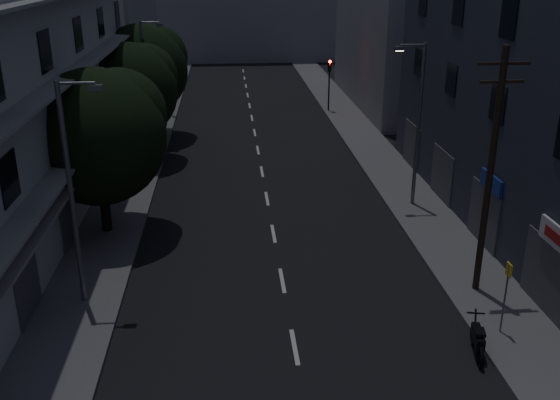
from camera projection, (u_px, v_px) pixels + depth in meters
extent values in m
plane|color=black|center=(261.00, 169.00, 37.42)|extent=(160.00, 160.00, 0.00)
cube|color=#565659|center=(135.00, 171.00, 36.79)|extent=(3.00, 90.00, 0.15)
cube|color=#565659|center=(384.00, 164.00, 38.00)|extent=(3.00, 90.00, 0.15)
cube|color=beige|center=(295.00, 347.00, 20.23)|extent=(0.15, 2.00, 0.01)
cube|color=beige|center=(282.00, 280.00, 24.41)|extent=(0.15, 2.00, 0.01)
cube|color=beige|center=(273.00, 233.00, 28.59)|extent=(0.15, 2.00, 0.01)
cube|color=beige|center=(267.00, 199.00, 32.77)|extent=(0.15, 2.00, 0.01)
cube|color=beige|center=(262.00, 172.00, 36.96)|extent=(0.15, 2.00, 0.01)
cube|color=beige|center=(258.00, 150.00, 41.14)|extent=(0.15, 2.00, 0.01)
cube|color=beige|center=(255.00, 132.00, 45.32)|extent=(0.15, 2.00, 0.01)
cube|color=beige|center=(252.00, 118.00, 49.50)|extent=(0.15, 2.00, 0.01)
cube|color=beige|center=(250.00, 106.00, 53.69)|extent=(0.15, 2.00, 0.01)
cube|color=beige|center=(248.00, 95.00, 57.87)|extent=(0.15, 2.00, 0.01)
cube|color=beige|center=(246.00, 86.00, 62.05)|extent=(0.15, 2.00, 0.01)
cube|color=beige|center=(244.00, 78.00, 66.23)|extent=(0.15, 2.00, 0.01)
cube|color=beige|center=(243.00, 71.00, 70.42)|extent=(0.15, 2.00, 0.01)
cube|color=black|center=(24.00, 267.00, 21.11)|extent=(0.06, 1.60, 1.60)
cube|color=black|center=(65.00, 203.00, 26.69)|extent=(0.06, 1.60, 1.60)
cube|color=black|center=(93.00, 161.00, 32.26)|extent=(0.06, 1.60, 1.60)
cube|color=black|center=(112.00, 131.00, 37.84)|extent=(0.06, 1.60, 1.60)
cube|color=black|center=(126.00, 109.00, 43.42)|extent=(0.06, 1.60, 1.60)
cube|color=black|center=(9.00, 178.00, 19.96)|extent=(0.06, 1.60, 1.60)
cube|color=black|center=(56.00, 131.00, 25.53)|extent=(0.06, 1.60, 1.60)
cube|color=black|center=(86.00, 100.00, 31.11)|extent=(0.06, 1.60, 1.60)
cube|color=black|center=(106.00, 79.00, 36.69)|extent=(0.06, 1.60, 1.60)
cube|color=black|center=(122.00, 63.00, 42.26)|extent=(0.06, 1.60, 1.60)
cube|color=black|center=(45.00, 51.00, 24.38)|extent=(0.06, 1.60, 1.60)
cube|color=black|center=(78.00, 34.00, 29.96)|extent=(0.06, 1.60, 1.60)
cube|color=black|center=(101.00, 22.00, 35.54)|extent=(0.06, 1.60, 1.60)
cube|color=black|center=(117.00, 14.00, 41.11)|extent=(0.06, 1.60, 1.60)
cube|color=gray|center=(86.00, 139.00, 28.79)|extent=(1.00, 32.40, 0.12)
cube|color=gray|center=(78.00, 69.00, 27.64)|extent=(1.00, 32.40, 0.12)
cube|color=gray|center=(86.00, 158.00, 29.11)|extent=(0.80, 32.40, 0.12)
cube|color=#424247|center=(27.00, 283.00, 21.33)|extent=(0.06, 2.40, 2.40)
cube|color=#424247|center=(67.00, 216.00, 26.90)|extent=(0.06, 2.40, 2.40)
cube|color=#424247|center=(94.00, 172.00, 32.48)|extent=(0.06, 2.40, 2.40)
cube|color=#424247|center=(113.00, 141.00, 38.06)|extent=(0.06, 2.40, 2.40)
cube|color=#424247|center=(127.00, 118.00, 43.63)|extent=(0.06, 2.40, 2.40)
cube|color=#2A2D38|center=(560.00, 119.00, 26.18)|extent=(6.00, 28.00, 11.00)
cube|color=black|center=(498.00, 104.00, 25.19)|extent=(0.06, 1.40, 1.50)
cube|color=black|center=(451.00, 79.00, 30.30)|extent=(0.06, 1.40, 1.50)
cube|color=black|center=(418.00, 62.00, 35.41)|extent=(0.06, 1.40, 1.50)
cube|color=black|center=(509.00, 19.00, 24.00)|extent=(0.06, 1.40, 1.50)
cube|color=black|center=(458.00, 9.00, 29.11)|extent=(0.06, 1.40, 1.50)
cube|color=black|center=(423.00, 1.00, 34.22)|extent=(0.06, 1.40, 1.50)
cube|color=#424247|center=(544.00, 276.00, 21.84)|extent=(0.06, 3.00, 2.60)
cube|color=#424247|center=(483.00, 216.00, 26.95)|extent=(0.06, 3.00, 2.60)
cube|color=#424247|center=(442.00, 175.00, 32.06)|extent=(0.06, 3.00, 2.60)
cube|color=#424247|center=(412.00, 145.00, 37.17)|extent=(0.06, 3.00, 2.60)
cube|color=silver|center=(557.00, 237.00, 20.76)|extent=(0.12, 2.20, 0.80)
cube|color=#B21414|center=(555.00, 237.00, 20.75)|extent=(0.02, 1.40, 0.36)
cube|color=navy|center=(491.00, 182.00, 25.87)|extent=(0.12, 2.00, 0.70)
cube|color=slate|center=(110.00, 5.00, 54.95)|extent=(6.00, 20.00, 16.00)
cube|color=slate|center=(392.00, 27.00, 51.85)|extent=(6.00, 20.00, 13.00)
cube|color=slate|center=(240.00, 18.00, 77.45)|extent=(24.00, 8.00, 10.00)
cylinder|color=black|center=(103.00, 189.00, 27.92)|extent=(0.44, 0.44, 4.00)
sphere|color=black|center=(98.00, 137.00, 27.06)|extent=(6.00, 6.00, 6.00)
sphere|color=black|center=(120.00, 116.00, 27.56)|extent=(4.20, 4.20, 4.20)
sphere|color=black|center=(76.00, 131.00, 26.28)|extent=(3.90, 3.90, 3.90)
cylinder|color=black|center=(132.00, 129.00, 38.15)|extent=(0.44, 0.44, 3.84)
sphere|color=black|center=(129.00, 91.00, 37.32)|extent=(5.79, 5.79, 5.79)
sphere|color=black|center=(144.00, 77.00, 37.80)|extent=(4.05, 4.05, 4.05)
sphere|color=black|center=(115.00, 86.00, 36.57)|extent=(3.76, 3.76, 3.76)
cylinder|color=black|center=(145.00, 107.00, 43.21)|extent=(0.44, 0.44, 4.15)
sphere|color=black|center=(142.00, 70.00, 42.31)|extent=(6.20, 6.20, 6.20)
sphere|color=black|center=(156.00, 57.00, 42.83)|extent=(4.34, 4.34, 4.34)
sphere|color=black|center=(128.00, 65.00, 41.51)|extent=(4.03, 4.03, 4.03)
cylinder|color=black|center=(329.00, 91.00, 50.77)|extent=(0.12, 0.12, 3.20)
cube|color=black|center=(330.00, 66.00, 50.03)|extent=(0.28, 0.22, 0.90)
sphere|color=#FF0C05|center=(330.00, 62.00, 49.78)|extent=(0.22, 0.22, 0.22)
sphere|color=#3F330C|center=(330.00, 65.00, 49.88)|extent=(0.22, 0.22, 0.22)
sphere|color=black|center=(330.00, 69.00, 49.99)|extent=(0.22, 0.22, 0.22)
cylinder|color=black|center=(170.00, 95.00, 49.26)|extent=(0.12, 0.12, 3.20)
cube|color=black|center=(169.00, 69.00, 48.52)|extent=(0.28, 0.22, 0.90)
sphere|color=black|center=(168.00, 65.00, 48.26)|extent=(0.22, 0.22, 0.22)
sphere|color=#3F330C|center=(168.00, 69.00, 48.37)|extent=(0.22, 0.22, 0.22)
sphere|color=#0CFF26|center=(169.00, 73.00, 48.48)|extent=(0.22, 0.22, 0.22)
cylinder|color=slate|center=(71.00, 197.00, 21.30)|extent=(0.18, 0.18, 8.00)
cylinder|color=slate|center=(76.00, 83.00, 19.94)|extent=(1.20, 0.10, 0.10)
cube|color=slate|center=(96.00, 87.00, 20.05)|extent=(0.45, 0.25, 0.18)
cube|color=#4C4C4C|center=(96.00, 91.00, 20.08)|extent=(0.35, 0.18, 0.04)
cylinder|color=#5C5F64|center=(418.00, 127.00, 30.33)|extent=(0.18, 0.18, 8.00)
cylinder|color=#5C5F64|center=(412.00, 45.00, 28.88)|extent=(1.20, 0.10, 0.10)
cube|color=#5C5F64|center=(400.00, 48.00, 28.88)|extent=(0.45, 0.25, 0.18)
cube|color=#FFD88C|center=(399.00, 51.00, 28.92)|extent=(0.35, 0.18, 0.04)
cylinder|color=slate|center=(145.00, 84.00, 40.75)|extent=(0.18, 0.18, 8.00)
cylinder|color=slate|center=(150.00, 22.00, 39.39)|extent=(1.20, 0.10, 0.10)
cube|color=slate|center=(160.00, 25.00, 39.50)|extent=(0.45, 0.25, 0.18)
cube|color=#4C4C4C|center=(160.00, 26.00, 39.53)|extent=(0.35, 0.18, 0.04)
cylinder|color=black|center=(490.00, 175.00, 21.92)|extent=(0.24, 0.24, 9.00)
cube|color=black|center=(504.00, 63.00, 20.51)|extent=(1.80, 0.10, 0.10)
cube|color=black|center=(502.00, 82.00, 20.73)|extent=(1.50, 0.10, 0.10)
cylinder|color=#595B60|center=(505.00, 299.00, 20.35)|extent=(0.06, 0.06, 2.50)
cube|color=yellow|center=(509.00, 270.00, 19.98)|extent=(0.05, 0.35, 0.45)
torus|color=black|center=(480.00, 357.00, 19.19)|extent=(0.26, 0.74, 0.73)
torus|color=black|center=(474.00, 334.00, 20.34)|extent=(0.26, 0.74, 0.73)
cube|color=black|center=(478.00, 336.00, 19.65)|extent=(0.49, 1.16, 0.36)
cube|color=black|center=(480.00, 332.00, 19.41)|extent=(0.40, 0.52, 0.10)
cylinder|color=black|center=(475.00, 323.00, 20.13)|extent=(0.15, 0.45, 0.87)
cube|color=black|center=(476.00, 313.00, 20.11)|extent=(0.56, 0.16, 0.04)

